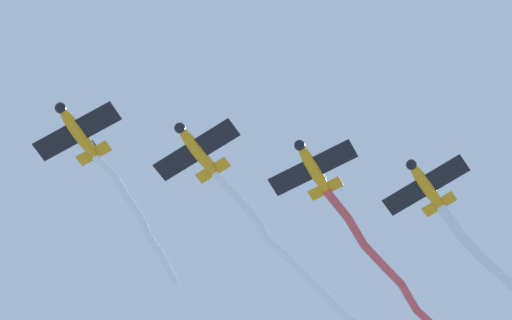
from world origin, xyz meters
name	(u,v)px	position (x,y,z in m)	size (l,w,h in m)	color
airplane_lead	(77,131)	(4.05, 1.80, 67.40)	(5.97, 7.06, 1.88)	orange
smoke_trail_lead	(140,220)	(-4.29, 6.92, 68.64)	(13.30, 7.48, 2.86)	white
airplane_left_wing	(197,150)	(3.24, 11.29, 67.65)	(6.11, 6.83, 1.88)	orange
smoke_trail_left_wing	(307,273)	(-7.57, 21.55, 67.58)	(17.50, 18.42, 1.34)	white
airplane_right_wing	(313,168)	(2.44, 20.80, 67.90)	(5.96, 7.08, 1.88)	orange
smoke_trail_right_wing	(384,266)	(-7.02, 28.34, 68.99)	(15.10, 12.88, 3.36)	#DB4C4C
airplane_slot	(426,185)	(1.63, 30.28, 68.15)	(6.17, 6.74, 1.88)	orange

